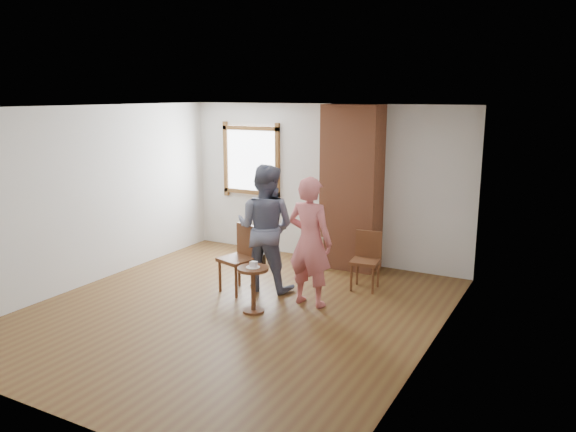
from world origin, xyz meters
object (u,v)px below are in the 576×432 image
object	(u,v)px
dining_chair_left	(242,255)
dining_chair_right	(367,257)
person_pink	(310,242)
side_table	(253,282)
stoneware_crock	(320,249)
man	(265,228)

from	to	relation	value
dining_chair_left	dining_chair_right	size ratio (longest dim) A/B	1.14
dining_chair_right	person_pink	bearing A→B (deg)	-120.00
side_table	person_pink	xyz separation A→B (m)	(0.52, 0.59, 0.46)
dining_chair_right	side_table	bearing A→B (deg)	-127.36
stoneware_crock	dining_chair_right	size ratio (longest dim) A/B	0.62
stoneware_crock	side_table	distance (m)	2.30
side_table	man	bearing A→B (deg)	110.46
side_table	person_pink	size ratio (longest dim) A/B	0.35
dining_chair_right	side_table	world-z (taller)	dining_chair_right
dining_chair_left	man	size ratio (longest dim) A/B	0.52
dining_chair_right	side_table	xyz separation A→B (m)	(-0.95, -1.56, -0.06)
dining_chair_left	man	bearing A→B (deg)	58.24
side_table	dining_chair_left	bearing A→B (deg)	132.82
dining_chair_right	man	xyz separation A→B (m)	(-1.27, -0.71, 0.44)
dining_chair_left	side_table	xyz separation A→B (m)	(0.58, -0.62, -0.13)
stoneware_crock	side_table	xyz separation A→B (m)	(0.13, -2.29, 0.15)
stoneware_crock	dining_chair_right	bearing A→B (deg)	-34.04
stoneware_crock	dining_chair_left	bearing A→B (deg)	-105.09
dining_chair_right	person_pink	world-z (taller)	person_pink
side_table	man	world-z (taller)	man
dining_chair_left	dining_chair_right	distance (m)	1.79
man	dining_chair_right	bearing A→B (deg)	-156.36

